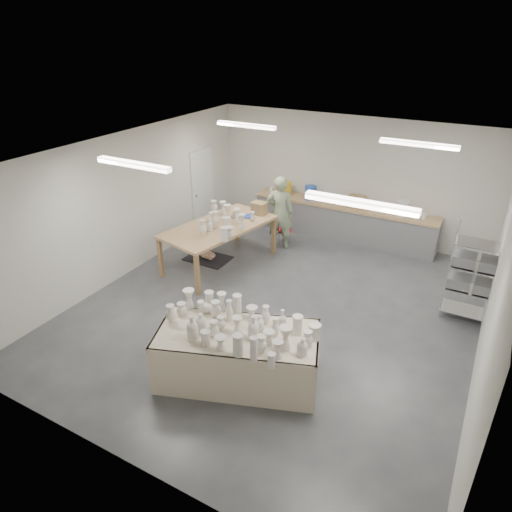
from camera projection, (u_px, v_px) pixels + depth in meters
The scene contains 9 objects.
room at pixel (276, 205), 7.95m from camera, with size 8.00×8.02×3.00m.
back_counter at pixel (342, 220), 11.43m from camera, with size 4.60×0.60×1.24m.
wire_shelf at pixel (475, 274), 8.07m from camera, with size 0.88×0.48×1.80m.
drying_table at pixel (238, 353), 6.83m from camera, with size 2.63×1.92×1.22m.
work_table at pixel (224, 224), 9.98m from camera, with size 1.78×2.77×1.33m.
rug at pixel (208, 258), 10.61m from camera, with size 1.00×0.70×0.02m, color black.
cat at pixel (208, 255), 10.55m from camera, with size 0.42×0.32×0.17m.
potter at pixel (280, 213), 10.79m from camera, with size 0.65×0.43×1.79m, color #93A57F.
red_stool at pixel (284, 231), 11.26m from camera, with size 0.43×0.43×0.36m.
Camera 1 is at (3.18, -6.65, 4.86)m, focal length 32.00 mm.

